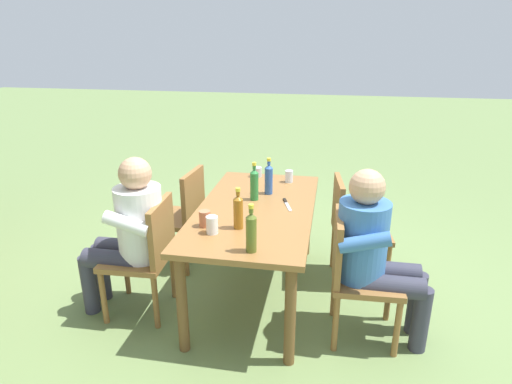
{
  "coord_description": "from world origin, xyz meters",
  "views": [
    {
      "loc": [
        -2.91,
        -0.53,
        1.94
      ],
      "look_at": [
        0.0,
        0.0,
        0.86
      ],
      "focal_mm": 30.34,
      "sensor_mm": 36.0,
      "label": 1
    }
  ],
  "objects": [
    {
      "name": "bottle_olive",
      "position": [
        -0.68,
        -0.09,
        0.86
      ],
      "size": [
        0.06,
        0.06,
        0.3
      ],
      "color": "#566623",
      "rests_on": "dining_table"
    },
    {
      "name": "cup_glass",
      "position": [
        0.62,
        -0.18,
        0.79
      ],
      "size": [
        0.07,
        0.07,
        0.1
      ],
      "primitive_type": "cylinder",
      "color": "silver",
      "rests_on": "dining_table"
    },
    {
      "name": "table_knife",
      "position": [
        0.1,
        -0.22,
        0.74
      ],
      "size": [
        0.23,
        0.09,
        0.01
      ],
      "color": "silver",
      "rests_on": "dining_table"
    },
    {
      "name": "chair_near_left",
      "position": [
        -0.37,
        -0.72,
        0.49
      ],
      "size": [
        0.45,
        0.45,
        0.87
      ],
      "color": "olive",
      "rests_on": "ground_plane"
    },
    {
      "name": "chair_near_right",
      "position": [
        0.35,
        -0.72,
        0.49
      ],
      "size": [
        0.49,
        0.49,
        0.87
      ],
      "color": "olive",
      "rests_on": "ground_plane"
    },
    {
      "name": "dining_table",
      "position": [
        0.0,
        0.0,
        0.64
      ],
      "size": [
        1.62,
        0.84,
        0.74
      ],
      "color": "olive",
      "rests_on": "ground_plane"
    },
    {
      "name": "person_in_plaid_shirt",
      "position": [
        -0.36,
        -0.83,
        0.66
      ],
      "size": [
        0.47,
        0.61,
        1.18
      ],
      "color": "#3D70B2",
      "rests_on": "ground_plane"
    },
    {
      "name": "ground_plane",
      "position": [
        0.0,
        0.0,
        0.0
      ],
      "size": [
        24.0,
        24.0,
        0.0
      ],
      "primitive_type": "plane",
      "color": "#6B844C"
    },
    {
      "name": "backpack_by_near_side",
      "position": [
        1.43,
        0.03,
        0.21
      ],
      "size": [
        0.32,
        0.24,
        0.44
      ],
      "color": "maroon",
      "rests_on": "ground_plane"
    },
    {
      "name": "bottle_blue",
      "position": [
        0.3,
        -0.05,
        0.86
      ],
      "size": [
        0.06,
        0.06,
        0.3
      ],
      "color": "#2D56A3",
      "rests_on": "dining_table"
    },
    {
      "name": "bottle_green",
      "position": [
        0.15,
        0.04,
        0.86
      ],
      "size": [
        0.06,
        0.06,
        0.3
      ],
      "color": "#287A38",
      "rests_on": "dining_table"
    },
    {
      "name": "bottle_amber",
      "position": [
        -0.38,
        0.05,
        0.86
      ],
      "size": [
        0.06,
        0.06,
        0.28
      ],
      "color": "#996019",
      "rests_on": "dining_table"
    },
    {
      "name": "person_in_white_shirt",
      "position": [
        -0.36,
        0.83,
        0.66
      ],
      "size": [
        0.47,
        0.61,
        1.18
      ],
      "color": "white",
      "rests_on": "ground_plane"
    },
    {
      "name": "cup_terracotta",
      "position": [
        -0.39,
        0.27,
        0.79
      ],
      "size": [
        0.08,
        0.08,
        0.11
      ],
      "primitive_type": "cylinder",
      "color": "#BC6B47",
      "rests_on": "dining_table"
    },
    {
      "name": "cup_white",
      "position": [
        -0.48,
        0.2,
        0.79
      ],
      "size": [
        0.08,
        0.08,
        0.12
      ],
      "primitive_type": "cylinder",
      "color": "white",
      "rests_on": "dining_table"
    },
    {
      "name": "chair_far_left",
      "position": [
        -0.36,
        0.72,
        0.49
      ],
      "size": [
        0.46,
        0.46,
        0.87
      ],
      "color": "olive",
      "rests_on": "ground_plane"
    },
    {
      "name": "chair_far_right",
      "position": [
        0.36,
        0.72,
        0.49
      ],
      "size": [
        0.47,
        0.47,
        0.87
      ],
      "color": "olive",
      "rests_on": "ground_plane"
    },
    {
      "name": "cup_steel",
      "position": [
        0.72,
        0.12,
        0.78
      ],
      "size": [
        0.08,
        0.08,
        0.09
      ],
      "primitive_type": "cylinder",
      "color": "#B2B7BC",
      "rests_on": "dining_table"
    }
  ]
}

